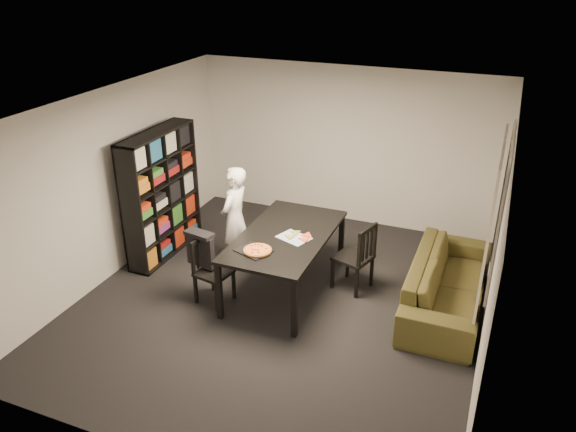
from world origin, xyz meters
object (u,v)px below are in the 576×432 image
at_px(dining_table, 285,239).
at_px(pepperoni_pizza, 258,250).
at_px(person, 235,219).
at_px(sofa, 447,283).
at_px(baking_tray, 253,251).
at_px(chair_left, 208,265).
at_px(bookshelf, 161,194).
at_px(chair_right, 359,254).

bearing_deg(dining_table, pepperoni_pizza, -103.48).
xyz_separation_m(person, sofa, (2.96, 0.11, -0.43)).
distance_m(person, baking_tray, 1.10).
bearing_deg(chair_left, bookshelf, 65.27).
height_order(bookshelf, sofa, bookshelf).
bearing_deg(sofa, person, 92.14).
bearing_deg(bookshelf, chair_left, -35.47).
distance_m(dining_table, chair_left, 1.05).
distance_m(dining_table, baking_tray, 0.60).
xyz_separation_m(chair_right, baking_tray, (-1.11, -0.91, 0.28)).
bearing_deg(pepperoni_pizza, chair_left, -177.42).
bearing_deg(person, chair_left, 5.60).
relative_size(person, pepperoni_pizza, 4.39).
height_order(chair_left, person, person).
bearing_deg(person, pepperoni_pizza, 43.09).
relative_size(bookshelf, dining_table, 0.96).
distance_m(chair_left, chair_right, 1.99).
height_order(chair_left, sofa, chair_left).
bearing_deg(person, sofa, 94.01).
relative_size(bookshelf, person, 1.24).
relative_size(chair_right, person, 0.63).
bearing_deg(dining_table, sofa, 10.90).
distance_m(chair_right, person, 1.82).
distance_m(chair_left, baking_tray, 0.71).
distance_m(pepperoni_pizza, sofa, 2.47).
bearing_deg(bookshelf, person, -0.35).
relative_size(chair_right, baking_tray, 2.41).
xyz_separation_m(chair_left, pepperoni_pizza, (0.69, 0.03, 0.35)).
xyz_separation_m(chair_right, sofa, (1.16, 0.05, -0.22)).
bearing_deg(baking_tray, chair_right, 39.35).
height_order(chair_right, sofa, chair_right).
relative_size(chair_left, chair_right, 0.92).
bearing_deg(dining_table, chair_left, -144.17).
bearing_deg(dining_table, bookshelf, 171.89).
xyz_separation_m(chair_right, person, (-1.80, -0.06, 0.22)).
bearing_deg(bookshelf, baking_tray, -24.43).
distance_m(dining_table, sofa, 2.16).
bearing_deg(bookshelf, dining_table, -8.11).
xyz_separation_m(person, baking_tray, (0.69, -0.85, 0.06)).
xyz_separation_m(pepperoni_pizza, sofa, (2.21, 0.97, -0.52)).
xyz_separation_m(chair_right, pepperoni_pizza, (-1.05, -0.92, 0.30)).
height_order(dining_table, pepperoni_pizza, pepperoni_pizza).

